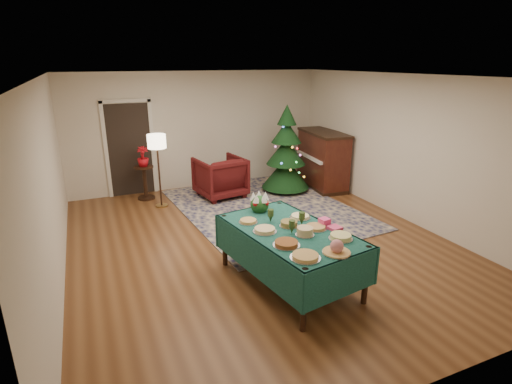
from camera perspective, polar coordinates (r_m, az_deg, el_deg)
name	(u,v)px	position (r m, az deg, el deg)	size (l,w,h in m)	color
room_shell	(259,165)	(6.35, 0.48, 3.95)	(7.00, 7.00, 7.00)	#593319
doorway	(130,147)	(9.33, -17.60, 6.16)	(1.08, 0.04, 2.16)	black
rug	(265,208)	(8.27, 1.29, -2.32)	(3.20, 4.20, 0.02)	#121645
buffet_table	(290,240)	(5.39, 4.82, -6.92)	(1.50, 2.20, 0.79)	black
platter_0	(305,256)	(4.61, 7.06, -9.12)	(0.35, 0.35, 0.05)	silver
platter_1	(337,248)	(4.76, 11.46, -7.84)	(0.33, 0.33, 0.17)	silver
platter_2	(341,237)	(5.14, 12.00, -6.29)	(0.31, 0.31, 0.07)	silver
platter_3	(286,244)	(4.88, 4.36, -7.36)	(0.33, 0.33, 0.05)	silver
platter_4	(305,232)	(5.17, 7.00, -5.63)	(0.25, 0.25, 0.11)	silver
platter_5	(316,227)	(5.39, 8.52, -5.01)	(0.30, 0.30, 0.04)	silver
platter_6	(265,230)	(5.24, 1.26, -5.45)	(0.32, 0.32, 0.05)	silver
platter_7	(289,224)	(5.42, 4.73, -4.56)	(0.27, 0.27, 0.08)	silver
platter_8	(300,217)	(5.72, 6.33, -3.51)	(0.30, 0.30, 0.04)	silver
platter_9	(248,221)	(5.53, -1.12, -4.19)	(0.26, 0.26, 0.04)	silver
goblet_0	(271,215)	(5.53, 2.10, -3.34)	(0.08, 0.08, 0.18)	#2D471E
goblet_1	(302,218)	(5.46, 6.57, -3.75)	(0.08, 0.08, 0.18)	#2D471E
goblet_2	(292,227)	(5.18, 5.15, -4.94)	(0.08, 0.08, 0.18)	#2D471E
napkin_stack	(335,228)	(5.41, 11.19, -5.07)	(0.16, 0.16, 0.04)	#EB4177
gift_box	(324,222)	(5.49, 9.75, -4.26)	(0.13, 0.13, 0.11)	#F14387
centerpiece	(260,202)	(5.89, 0.52, -1.50)	(0.28, 0.29, 0.33)	#1E4C1E
armchair	(220,175)	(8.89, -5.15, 2.41)	(0.97, 0.91, 1.00)	#470F10
floor_lamp	(157,146)	(8.29, -13.96, 6.41)	(0.37, 0.37, 1.52)	#A57F3F
side_table	(145,183)	(9.08, -15.55, 1.23)	(0.41, 0.41, 0.74)	black
potted_plant	(143,161)	(8.96, -15.83, 4.30)	(0.24, 0.43, 0.24)	#B50C16
christmas_tree	(286,153)	(9.18, 4.31, 5.54)	(1.42, 1.42, 2.00)	black
piano	(323,160)	(9.67, 9.49, 4.51)	(0.88, 1.62, 1.34)	black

